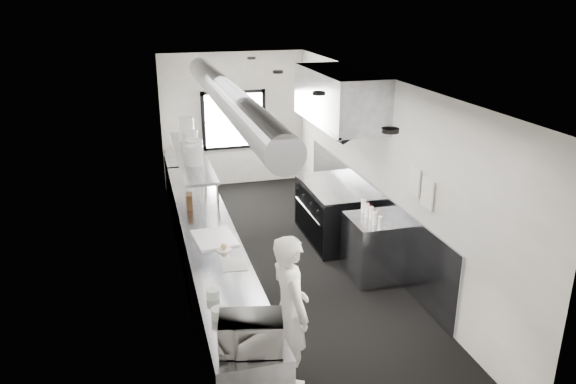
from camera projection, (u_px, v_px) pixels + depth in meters
floor at (283, 264)px, 8.50m from camera, size 3.00×8.00×0.01m
ceiling at (282, 80)px, 7.56m from camera, size 3.00×8.00×0.01m
wall_back at (234, 120)px, 11.66m from camera, size 3.00×0.02×2.80m
wall_front at (410, 329)px, 4.40m from camera, size 3.00×0.02×2.80m
wall_left at (177, 186)px, 7.66m from camera, size 0.02×8.00×2.80m
wall_right at (378, 169)px, 8.40m from camera, size 0.02×8.00×2.80m
wall_cladding at (366, 214)px, 8.96m from camera, size 0.03×5.50×1.10m
hvac_duct at (227, 95)px, 7.83m from camera, size 0.40×6.40×0.40m
service_window at (234, 120)px, 11.63m from camera, size 1.36×0.05×1.25m
exhaust_hood at (339, 97)px, 8.60m from camera, size 0.81×2.20×0.88m
prep_counter at (211, 261)px, 7.61m from camera, size 0.70×6.00×0.90m
pass_shelf at (191, 156)px, 8.60m from camera, size 0.45×3.00×0.68m
range at (332, 213)px, 9.24m from camera, size 0.88×1.60×0.94m
bottle_station at (372, 248)px, 8.00m from camera, size 0.65×0.80×0.90m
far_work_table at (185, 179)px, 10.97m from camera, size 0.70×1.20×0.90m
notice_sheet_a at (414, 181)px, 7.24m from camera, size 0.02×0.28×0.38m
notice_sheet_b at (427, 194)px, 6.94m from camera, size 0.02×0.28×0.38m
line_cook at (290, 310)px, 5.72m from camera, size 0.49×0.66×1.67m
microwave at (251, 333)px, 4.95m from camera, size 0.59×0.50×0.31m
deli_tub_a at (219, 313)px, 5.44m from camera, size 0.19×0.19×0.11m
deli_tub_b at (213, 294)px, 5.80m from camera, size 0.17×0.17×0.10m
newspaper at (235, 264)px, 6.54m from camera, size 0.32×0.39×0.01m
small_plate at (224, 250)px, 6.89m from camera, size 0.24×0.24×0.02m
pastry at (224, 246)px, 6.88m from camera, size 0.08×0.08×0.08m
cutting_board at (215, 238)px, 7.22m from camera, size 0.56×0.71×0.02m
knife_block at (189, 201)px, 8.21m from camera, size 0.11×0.21×0.22m
plate_stack_a at (194, 155)px, 7.99m from camera, size 0.31×0.31×0.29m
plate_stack_b at (195, 150)px, 8.18m from camera, size 0.25×0.25×0.32m
plate_stack_c at (190, 142)px, 8.62m from camera, size 0.26×0.26×0.33m
plate_stack_d at (186, 129)px, 9.29m from camera, size 0.34×0.34×0.40m
squeeze_bottle_a at (380, 223)px, 7.49m from camera, size 0.06×0.06×0.18m
squeeze_bottle_b at (375, 218)px, 7.63m from camera, size 0.07×0.07×0.19m
squeeze_bottle_c at (371, 213)px, 7.82m from camera, size 0.07×0.07×0.19m
squeeze_bottle_d at (367, 210)px, 7.92m from camera, size 0.08×0.08×0.19m
squeeze_bottle_e at (363, 206)px, 8.06m from camera, size 0.08×0.08×0.20m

